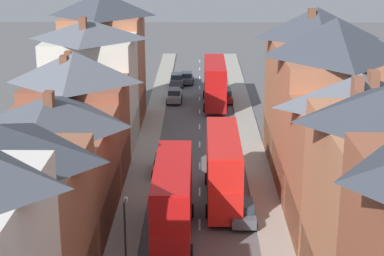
% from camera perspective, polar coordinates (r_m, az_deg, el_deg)
% --- Properties ---
extents(pavement_left, '(2.20, 104.00, 0.14)m').
position_cam_1_polar(pavement_left, '(59.43, -4.25, -2.61)').
color(pavement_left, gray).
rests_on(pavement_left, ground).
extents(pavement_right, '(2.20, 104.00, 0.14)m').
position_cam_1_polar(pavement_right, '(59.44, 5.61, -2.64)').
color(pavement_right, gray).
rests_on(pavement_right, ground).
extents(centre_line_dashes, '(0.14, 97.80, 0.01)m').
position_cam_1_polar(centre_line_dashes, '(57.36, 0.68, -3.37)').
color(centre_line_dashes, silver).
rests_on(centre_line_dashes, ground).
extents(terrace_row_left, '(8.00, 66.28, 14.07)m').
position_cam_1_polar(terrace_row_left, '(43.36, -12.90, -2.50)').
color(terrace_row_left, brown).
rests_on(terrace_row_left, ground).
extents(terrace_row_right, '(8.00, 53.62, 14.23)m').
position_cam_1_polar(terrace_row_right, '(37.81, 16.39, -4.67)').
color(terrace_row_right, beige).
rests_on(terrace_row_right, ground).
extents(double_decker_bus_lead, '(2.74, 10.80, 5.30)m').
position_cam_1_polar(double_decker_bus_lead, '(76.59, 2.03, 4.08)').
color(double_decker_bus_lead, red).
rests_on(double_decker_bus_lead, ground).
extents(double_decker_bus_mid_street, '(2.74, 10.80, 5.30)m').
position_cam_1_polar(double_decker_bus_mid_street, '(43.35, -1.72, -6.37)').
color(double_decker_bus_mid_street, red).
rests_on(double_decker_bus_mid_street, ground).
extents(double_decker_bus_far_approaching, '(2.74, 10.80, 5.30)m').
position_cam_1_polar(double_decker_bus_far_approaching, '(49.16, 2.78, -3.47)').
color(double_decker_bus_far_approaching, red).
rests_on(double_decker_bus_far_approaching, ground).
extents(car_near_blue, '(1.90, 3.95, 1.66)m').
position_cam_1_polar(car_near_blue, '(46.43, 4.54, -7.44)').
color(car_near_blue, '#4C515B').
rests_on(car_near_blue, ground).
extents(car_near_silver, '(1.90, 4.52, 1.68)m').
position_cam_1_polar(car_near_silver, '(78.56, -1.58, 2.94)').
color(car_near_silver, gray).
rests_on(car_near_silver, ground).
extents(car_parked_left_a, '(1.90, 4.57, 1.70)m').
position_cam_1_polar(car_parked_left_a, '(86.94, -1.36, 4.34)').
color(car_parked_left_a, '#4C515B').
rests_on(car_parked_left_a, ground).
extents(car_parked_right_a, '(1.90, 3.97, 1.63)m').
position_cam_1_polar(car_parked_right_a, '(78.49, 2.95, 2.89)').
color(car_parked_right_a, maroon).
rests_on(car_parked_right_a, ground).
extents(car_parked_left_b, '(1.90, 4.08, 1.70)m').
position_cam_1_polar(car_parked_left_b, '(55.19, -2.54, -3.30)').
color(car_parked_left_b, maroon).
rests_on(car_parked_left_b, ground).
extents(car_mid_white, '(1.90, 4.23, 1.58)m').
position_cam_1_polar(car_mid_white, '(88.23, -0.49, 4.50)').
color(car_mid_white, '#4C515B').
rests_on(car_mid_white, ground).
extents(street_lamp, '(0.20, 1.12, 5.50)m').
position_cam_1_polar(street_lamp, '(37.45, -5.93, -9.72)').
color(street_lamp, black).
rests_on(street_lamp, ground).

